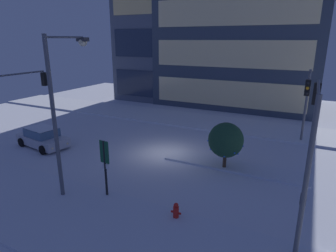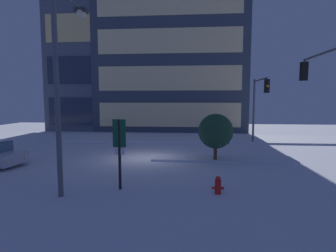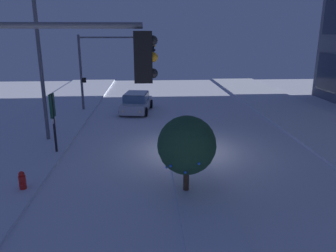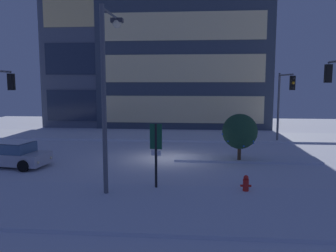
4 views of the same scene
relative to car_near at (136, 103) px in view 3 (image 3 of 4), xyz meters
name	(u,v)px [view 3 (image 3 of 4)]	position (x,y,z in m)	size (l,w,h in m)	color
ground	(188,151)	(8.84, 2.94, -0.71)	(52.00, 52.00, 0.00)	silver
curb_strip_near	(12,153)	(8.84, -5.94, -0.64)	(52.00, 5.20, 0.14)	silver
median_strip	(201,197)	(13.87, 2.80, -0.64)	(9.00, 1.80, 0.14)	silver
car_near	(136,103)	(0.00, 0.00, 0.00)	(4.49, 2.54, 1.49)	#B7B7C1
traffic_light_corner_near_left	(111,58)	(-0.50, -1.84, 3.32)	(0.32, 5.75, 5.74)	#565960
street_lamp_arched	(52,46)	(6.88, -4.03, 4.49)	(0.56, 2.62, 8.06)	#565960
fire_hydrant	(22,182)	(12.94, -3.89, -0.30)	(0.48, 0.26, 0.85)	red
parking_info_sign	(53,116)	(8.93, -3.70, 1.25)	(0.55, 0.12, 3.07)	black
decorated_tree_median	(187,145)	(13.39, 2.30, 1.21)	(2.19, 2.16, 3.00)	#473323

